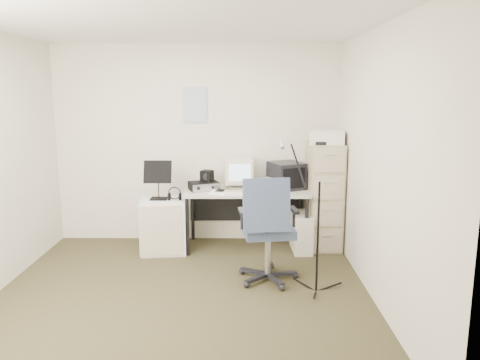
{
  "coord_description": "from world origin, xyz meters",
  "views": [
    {
      "loc": [
        0.57,
        -4.14,
        1.93
      ],
      "look_at": [
        0.55,
        0.95,
        0.95
      ],
      "focal_mm": 35.0,
      "sensor_mm": 36.0,
      "label": 1
    }
  ],
  "objects_px": {
    "desk": "(247,219)",
    "filing_cabinet": "(324,196)",
    "side_cart": "(164,226)",
    "office_chair": "(268,228)"
  },
  "relations": [
    {
      "from": "desk",
      "to": "office_chair",
      "type": "xyz_separation_m",
      "value": [
        0.21,
        -1.03,
        0.19
      ]
    },
    {
      "from": "filing_cabinet",
      "to": "desk",
      "type": "xyz_separation_m",
      "value": [
        -0.95,
        -0.03,
        -0.29
      ]
    },
    {
      "from": "filing_cabinet",
      "to": "office_chair",
      "type": "relative_size",
      "value": 1.17
    },
    {
      "from": "side_cart",
      "to": "office_chair",
      "type": "bearing_deg",
      "value": -41.27
    },
    {
      "from": "filing_cabinet",
      "to": "office_chair",
      "type": "bearing_deg",
      "value": -125.03
    },
    {
      "from": "desk",
      "to": "filing_cabinet",
      "type": "bearing_deg",
      "value": 1.81
    },
    {
      "from": "desk",
      "to": "side_cart",
      "type": "height_order",
      "value": "desk"
    },
    {
      "from": "filing_cabinet",
      "to": "side_cart",
      "type": "height_order",
      "value": "filing_cabinet"
    },
    {
      "from": "side_cart",
      "to": "desk",
      "type": "bearing_deg",
      "value": 4.23
    },
    {
      "from": "side_cart",
      "to": "filing_cabinet",
      "type": "bearing_deg",
      "value": 0.17
    }
  ]
}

